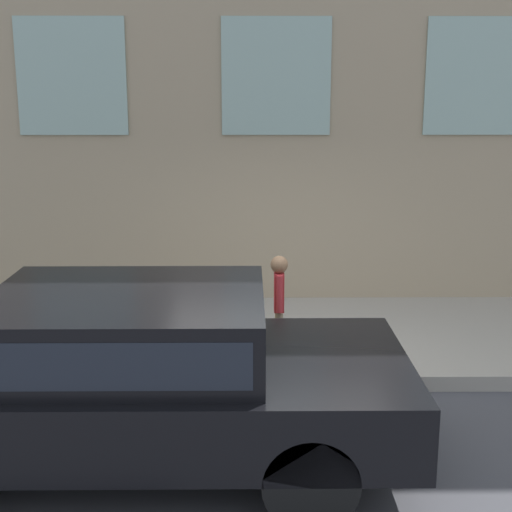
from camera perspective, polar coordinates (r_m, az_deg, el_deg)
name	(u,v)px	position (r m, az deg, el deg)	size (l,w,h in m)	color
ground_plane	(285,393)	(7.69, 2.31, -10.86)	(80.00, 80.00, 0.00)	#47474C
sidewalk	(279,337)	(9.06, 1.85, -6.53)	(3.01, 60.00, 0.17)	#A8A093
fire_hydrant	(233,329)	(7.83, -1.86, -5.84)	(0.33, 0.45, 0.81)	gold
person	(279,298)	(7.85, 1.85, -3.42)	(0.29, 0.19, 1.20)	#998466
parked_car_black_near	(130,369)	(6.11, -10.09, -8.87)	(2.08, 4.65, 1.51)	black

